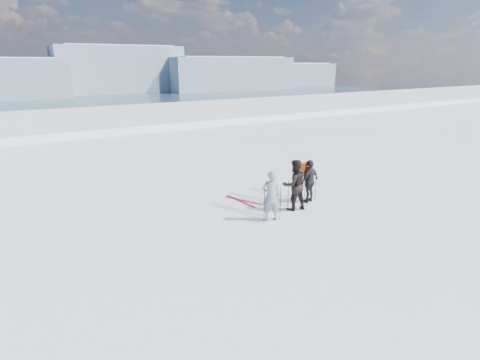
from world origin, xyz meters
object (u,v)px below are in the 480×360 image
object	(u,v)px
skier_dark	(294,185)
skier_pack	(310,181)
skier_grey	(271,196)
skis_loose	(242,201)

from	to	relation	value
skier_dark	skier_pack	size ratio (longest dim) A/B	1.12
skier_grey	skis_loose	distance (m)	2.27
skier_pack	skis_loose	xyz separation A→B (m)	(-2.25, 1.38, -0.85)
skier_dark	skier_pack	distance (m)	1.06
skier_pack	skier_dark	bearing A→B (deg)	2.31
skier_grey	skier_pack	xyz separation A→B (m)	(2.33, 0.71, -0.04)
skier_pack	skis_loose	size ratio (longest dim) A/B	1.02
skier_grey	skier_pack	bearing A→B (deg)	-143.69
skier_grey	skis_loose	size ratio (longest dim) A/B	1.07
skier_pack	skier_grey	bearing A→B (deg)	2.34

